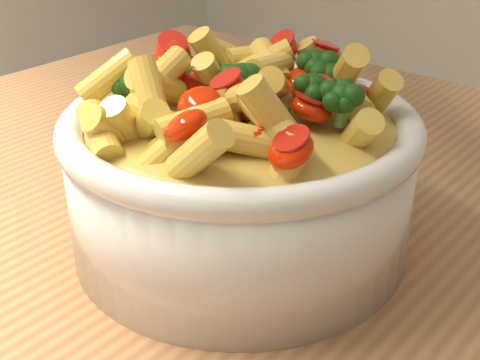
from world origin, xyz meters
The scene contains 2 objects.
serving_bowl centered at (-0.11, -0.06, 0.95)m, with size 0.25×0.25×0.11m.
pasta_salad centered at (-0.11, -0.06, 1.02)m, with size 0.20×0.20×0.04m.
Camera 1 is at (0.16, -0.39, 1.17)m, focal length 50.00 mm.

